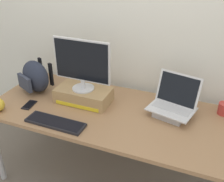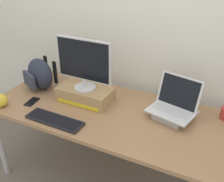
# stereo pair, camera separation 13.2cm
# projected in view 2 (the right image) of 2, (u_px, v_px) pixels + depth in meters

# --- Properties ---
(ground_plane) EXTENTS (20.00, 20.00, 0.00)m
(ground_plane) POSITION_uv_depth(u_px,v_px,m) (112.00, 179.00, 2.42)
(ground_plane) COLOR #70665B
(back_wall) EXTENTS (7.00, 0.10, 2.60)m
(back_wall) POSITION_uv_depth(u_px,v_px,m) (140.00, 24.00, 2.21)
(back_wall) COLOR silver
(back_wall) RESTS_ON ground
(desk) EXTENTS (1.96, 0.83, 0.73)m
(desk) POSITION_uv_depth(u_px,v_px,m) (112.00, 118.00, 2.10)
(desk) COLOR #99704C
(desk) RESTS_ON ground
(toner_box_yellow) EXTENTS (0.44, 0.25, 0.12)m
(toner_box_yellow) POSITION_uv_depth(u_px,v_px,m) (85.00, 94.00, 2.20)
(toner_box_yellow) COLOR #A88456
(toner_box_yellow) RESTS_ON desk
(desktop_monitor) EXTENTS (0.47, 0.18, 0.41)m
(desktop_monitor) POSITION_uv_depth(u_px,v_px,m) (84.00, 63.00, 2.07)
(desktop_monitor) COLOR silver
(desktop_monitor) RESTS_ON toner_box_yellow
(open_laptop) EXTENTS (0.38, 0.32, 0.31)m
(open_laptop) POSITION_uv_depth(u_px,v_px,m) (173.00, 110.00, 1.97)
(open_laptop) COLOR #ADADB2
(open_laptop) RESTS_ON desk
(external_keyboard) EXTENTS (0.45, 0.14, 0.02)m
(external_keyboard) POSITION_uv_depth(u_px,v_px,m) (55.00, 120.00, 1.95)
(external_keyboard) COLOR black
(external_keyboard) RESTS_ON desk
(messenger_backpack) EXTENTS (0.36, 0.30, 0.27)m
(messenger_backpack) POSITION_uv_depth(u_px,v_px,m) (40.00, 74.00, 2.36)
(messenger_backpack) COLOR #232838
(messenger_backpack) RESTS_ON desk
(cell_phone) EXTENTS (0.08, 0.14, 0.01)m
(cell_phone) POSITION_uv_depth(u_px,v_px,m) (32.00, 102.00, 2.19)
(cell_phone) COLOR black
(cell_phone) RESTS_ON desk
(plush_toy) EXTENTS (0.10, 0.10, 0.10)m
(plush_toy) POSITION_uv_depth(u_px,v_px,m) (1.00, 101.00, 2.12)
(plush_toy) COLOR gold
(plush_toy) RESTS_ON desk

